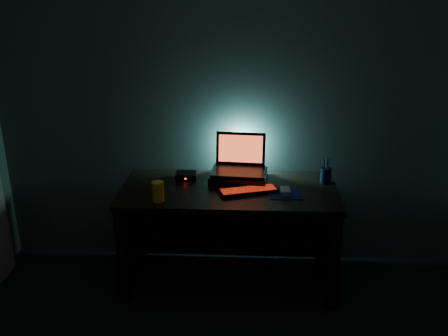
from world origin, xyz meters
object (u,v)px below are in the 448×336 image
(mouse, at_px, (285,191))
(pen_cup, at_px, (326,175))
(juice_glass, at_px, (158,192))
(router, at_px, (186,176))
(keyboard, at_px, (248,191))
(laptop, at_px, (239,162))

(mouse, relative_size, pen_cup, 0.93)
(mouse, xyz_separation_m, pen_cup, (0.30, 0.21, 0.04))
(juice_glass, relative_size, router, 0.88)
(keyboard, relative_size, juice_glass, 3.10)
(pen_cup, bearing_deg, router, 178.55)
(router, bearing_deg, mouse, -21.96)
(laptop, distance_m, juice_glass, 0.68)
(keyboard, distance_m, juice_glass, 0.61)
(laptop, xyz_separation_m, keyboard, (0.07, -0.27, -0.11))
(keyboard, height_order, router, router)
(mouse, bearing_deg, juice_glass, -171.70)
(laptop, height_order, keyboard, laptop)
(mouse, bearing_deg, router, 158.89)
(pen_cup, relative_size, juice_glass, 0.83)
(keyboard, relative_size, router, 2.72)
(pen_cup, bearing_deg, juice_glass, -161.93)
(mouse, relative_size, router, 0.68)
(pen_cup, xyz_separation_m, router, (-1.00, 0.03, -0.03))
(keyboard, distance_m, router, 0.51)
(mouse, height_order, router, router)
(pen_cup, height_order, juice_glass, juice_glass)
(laptop, xyz_separation_m, juice_glass, (-0.52, -0.44, -0.05))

